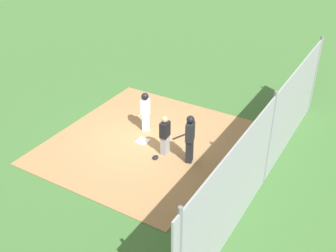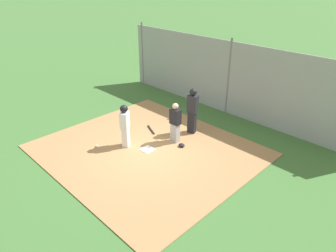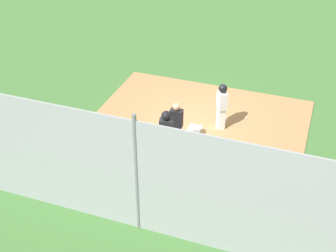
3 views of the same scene
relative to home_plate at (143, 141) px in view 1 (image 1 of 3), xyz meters
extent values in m
plane|color=#3D6B33|center=(0.00, 0.00, -0.04)|extent=(140.00, 140.00, 0.00)
cube|color=#9E774C|center=(0.00, 0.00, -0.03)|extent=(7.20, 6.40, 0.03)
cube|color=white|center=(0.00, 0.00, 0.00)|extent=(0.45, 0.45, 0.02)
cube|color=#9E9EA3|center=(-0.27, -1.15, 0.36)|extent=(0.31, 0.23, 0.74)
cube|color=black|center=(-0.27, -1.15, 1.02)|extent=(0.39, 0.28, 0.58)
sphere|color=tan|center=(-0.27, -1.15, 1.42)|extent=(0.23, 0.23, 0.23)
cube|color=black|center=(-0.24, -2.14, 0.43)|extent=(0.35, 0.29, 0.88)
cube|color=#232328|center=(-0.24, -2.14, 1.21)|extent=(0.43, 0.35, 0.69)
sphere|color=black|center=(-0.24, -2.14, 1.70)|extent=(0.27, 0.27, 0.27)
cube|color=silver|center=(0.78, 0.36, 0.36)|extent=(0.35, 0.37, 0.75)
cube|color=silver|center=(0.78, 0.36, 1.04)|extent=(0.42, 0.46, 0.59)
sphere|color=tan|center=(0.78, 0.36, 1.45)|extent=(0.23, 0.23, 0.23)
sphere|color=black|center=(0.78, 0.36, 1.47)|extent=(0.28, 0.28, 0.28)
cylinder|color=black|center=(1.03, -1.10, 0.02)|extent=(0.73, 0.36, 0.06)
ellipsoid|color=black|center=(-0.72, -1.03, 0.05)|extent=(0.24, 0.20, 0.12)
sphere|color=white|center=(1.48, 1.18, 0.03)|extent=(0.07, 0.07, 0.07)
cube|color=#93999E|center=(0.00, -4.77, 1.56)|extent=(12.00, 0.05, 3.20)
cylinder|color=slate|center=(0.00, -4.77, 1.64)|extent=(0.10, 0.10, 3.35)
cylinder|color=slate|center=(5.70, -4.77, 1.64)|extent=(0.10, 0.10, 3.35)
camera|label=1|loc=(-10.84, -7.55, 8.61)|focal=44.07mm
camera|label=2|loc=(-7.32, 6.27, 5.84)|focal=33.22mm
camera|label=3|loc=(3.57, -12.45, 8.52)|focal=49.51mm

